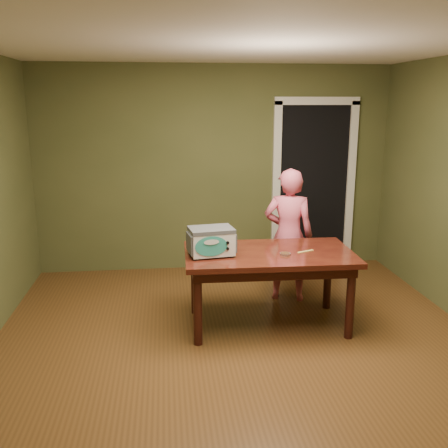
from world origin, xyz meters
name	(u,v)px	position (x,y,z in m)	size (l,w,h in m)	color
floor	(244,359)	(0.00, 0.00, 0.00)	(5.00, 5.00, 0.00)	brown
room_shell	(247,159)	(0.00, 0.00, 1.71)	(4.52, 5.02, 2.61)	brown
doorway	(307,183)	(1.30, 2.78, 1.06)	(1.10, 0.66, 2.25)	black
dining_table	(269,262)	(0.33, 0.66, 0.65)	(1.62, 0.94, 0.75)	#35100C
toy_oven	(211,240)	(-0.22, 0.61, 0.89)	(0.46, 0.34, 0.26)	#4C4F54
baking_pan	(285,254)	(0.46, 0.54, 0.76)	(0.10, 0.10, 0.02)	silver
spatula	(306,251)	(0.68, 0.62, 0.75)	(0.18, 0.03, 0.01)	#D6BC5D
child	(288,235)	(0.68, 1.30, 0.73)	(0.53, 0.35, 1.46)	#D75873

